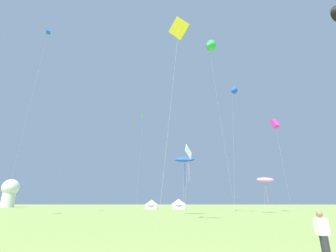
{
  "coord_description": "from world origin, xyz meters",
  "views": [
    {
      "loc": [
        0.63,
        -4.81,
        2.05
      ],
      "look_at": [
        0.0,
        32.0,
        13.93
      ],
      "focal_mm": 25.2,
      "sensor_mm": 36.0,
      "label": 1
    }
  ],
  "objects_px": {
    "kite_green_delta": "(209,46)",
    "festival_tent_center": "(152,204)",
    "person_spectator": "(324,237)",
    "kite_blue_parafoil": "(184,160)",
    "kite_pink_parafoil": "(265,180)",
    "kite_magenta_box": "(275,124)",
    "kite_green_diamond": "(142,121)",
    "kite_yellow_diamond": "(179,29)",
    "festival_tent_left": "(179,203)",
    "observatory_dome": "(10,191)",
    "kite_white_diamond": "(188,154)",
    "kite_blue_delta": "(233,91)",
    "kite_blue_box": "(48,32)"
  },
  "relations": [
    {
      "from": "kite_green_delta",
      "to": "festival_tent_center",
      "type": "relative_size",
      "value": 8.89
    },
    {
      "from": "person_spectator",
      "to": "festival_tent_center",
      "type": "distance_m",
      "value": 65.34
    },
    {
      "from": "kite_blue_parafoil",
      "to": "kite_pink_parafoil",
      "type": "xyz_separation_m",
      "value": [
        16.49,
        7.82,
        -2.79
      ]
    },
    {
      "from": "kite_magenta_box",
      "to": "person_spectator",
      "type": "distance_m",
      "value": 47.85
    },
    {
      "from": "kite_magenta_box",
      "to": "kite_green_diamond",
      "type": "distance_m",
      "value": 30.86
    },
    {
      "from": "kite_yellow_diamond",
      "to": "kite_pink_parafoil",
      "type": "relative_size",
      "value": 3.23
    },
    {
      "from": "festival_tent_left",
      "to": "observatory_dome",
      "type": "height_order",
      "value": "observatory_dome"
    },
    {
      "from": "kite_magenta_box",
      "to": "person_spectator",
      "type": "relative_size",
      "value": 11.45
    },
    {
      "from": "kite_white_diamond",
      "to": "person_spectator",
      "type": "height_order",
      "value": "kite_white_diamond"
    },
    {
      "from": "kite_green_diamond",
      "to": "kite_blue_delta",
      "type": "bearing_deg",
      "value": -26.7
    },
    {
      "from": "festival_tent_center",
      "to": "festival_tent_left",
      "type": "height_order",
      "value": "festival_tent_left"
    },
    {
      "from": "kite_white_diamond",
      "to": "kite_magenta_box",
      "type": "bearing_deg",
      "value": 43.04
    },
    {
      "from": "observatory_dome",
      "to": "kite_magenta_box",
      "type": "bearing_deg",
      "value": -27.76
    },
    {
      "from": "kite_magenta_box",
      "to": "kite_green_diamond",
      "type": "bearing_deg",
      "value": 170.5
    },
    {
      "from": "kite_green_delta",
      "to": "festival_tent_center",
      "type": "xyz_separation_m",
      "value": [
        -14.38,
        29.88,
        -33.16
      ]
    },
    {
      "from": "kite_blue_parafoil",
      "to": "kite_pink_parafoil",
      "type": "bearing_deg",
      "value": 25.35
    },
    {
      "from": "person_spectator",
      "to": "kite_blue_delta",
      "type": "bearing_deg",
      "value": 78.3
    },
    {
      "from": "kite_green_delta",
      "to": "observatory_dome",
      "type": "height_order",
      "value": "kite_green_delta"
    },
    {
      "from": "kite_blue_parafoil",
      "to": "kite_green_diamond",
      "type": "xyz_separation_m",
      "value": [
        -9.56,
        14.61,
        12.23
      ]
    },
    {
      "from": "kite_yellow_diamond",
      "to": "kite_green_diamond",
      "type": "xyz_separation_m",
      "value": [
        -8.22,
        33.04,
        0.43
      ]
    },
    {
      "from": "kite_green_delta",
      "to": "kite_blue_box",
      "type": "distance_m",
      "value": 34.76
    },
    {
      "from": "kite_yellow_diamond",
      "to": "festival_tent_center",
      "type": "height_order",
      "value": "kite_yellow_diamond"
    },
    {
      "from": "kite_blue_parafoil",
      "to": "kite_magenta_box",
      "type": "distance_m",
      "value": 24.79
    },
    {
      "from": "kite_white_diamond",
      "to": "festival_tent_left",
      "type": "height_order",
      "value": "kite_white_diamond"
    },
    {
      "from": "kite_blue_delta",
      "to": "festival_tent_center",
      "type": "relative_size",
      "value": 6.23
    },
    {
      "from": "kite_pink_parafoil",
      "to": "kite_blue_box",
      "type": "bearing_deg",
      "value": -170.99
    },
    {
      "from": "kite_yellow_diamond",
      "to": "festival_tent_center",
      "type": "xyz_separation_m",
      "value": [
        -6.99,
        51.43,
        -19.39
      ]
    },
    {
      "from": "person_spectator",
      "to": "observatory_dome",
      "type": "xyz_separation_m",
      "value": [
        -70.35,
        87.05,
        5.16
      ]
    },
    {
      "from": "kite_yellow_diamond",
      "to": "kite_blue_parafoil",
      "type": "xyz_separation_m",
      "value": [
        1.33,
        18.43,
        -11.8
      ]
    },
    {
      "from": "kite_blue_delta",
      "to": "kite_green_diamond",
      "type": "height_order",
      "value": "kite_blue_delta"
    },
    {
      "from": "festival_tent_center",
      "to": "festival_tent_left",
      "type": "relative_size",
      "value": 0.92
    },
    {
      "from": "kite_yellow_diamond",
      "to": "kite_green_diamond",
      "type": "relative_size",
      "value": 0.96
    },
    {
      "from": "kite_green_delta",
      "to": "kite_magenta_box",
      "type": "distance_m",
      "value": 22.64
    },
    {
      "from": "kite_blue_box",
      "to": "festival_tent_left",
      "type": "bearing_deg",
      "value": 48.8
    },
    {
      "from": "kite_green_delta",
      "to": "kite_pink_parafoil",
      "type": "relative_size",
      "value": 5.24
    },
    {
      "from": "kite_pink_parafoil",
      "to": "person_spectator",
      "type": "xyz_separation_m",
      "value": [
        -13.21,
        -39.11,
        -5.41
      ]
    },
    {
      "from": "kite_yellow_diamond",
      "to": "kite_blue_box",
      "type": "bearing_deg",
      "value": 144.93
    },
    {
      "from": "person_spectator",
      "to": "observatory_dome",
      "type": "height_order",
      "value": "observatory_dome"
    },
    {
      "from": "festival_tent_center",
      "to": "festival_tent_left",
      "type": "xyz_separation_m",
      "value": [
        8.07,
        0.0,
        0.13
      ]
    },
    {
      "from": "kite_blue_parafoil",
      "to": "kite_blue_box",
      "type": "bearing_deg",
      "value": 178.65
    },
    {
      "from": "kite_pink_parafoil",
      "to": "kite_green_diamond",
      "type": "xyz_separation_m",
      "value": [
        -26.05,
        6.79,
        15.03
      ]
    },
    {
      "from": "kite_blue_delta",
      "to": "person_spectator",
      "type": "relative_size",
      "value": 14.66
    },
    {
      "from": "observatory_dome",
      "to": "festival_tent_left",
      "type": "bearing_deg",
      "value": -18.81
    },
    {
      "from": "kite_pink_parafoil",
      "to": "festival_tent_center",
      "type": "distance_m",
      "value": 35.68
    },
    {
      "from": "kite_green_delta",
      "to": "kite_green_diamond",
      "type": "bearing_deg",
      "value": 143.64
    },
    {
      "from": "kite_blue_delta",
      "to": "kite_magenta_box",
      "type": "bearing_deg",
      "value": 26.84
    },
    {
      "from": "festival_tent_center",
      "to": "kite_green_delta",
      "type": "bearing_deg",
      "value": -64.3
    },
    {
      "from": "kite_green_delta",
      "to": "kite_blue_box",
      "type": "xyz_separation_m",
      "value": [
        -34.6,
        -2.44,
        2.14
      ]
    },
    {
      "from": "kite_green_delta",
      "to": "kite_white_diamond",
      "type": "height_order",
      "value": "kite_green_delta"
    },
    {
      "from": "person_spectator",
      "to": "kite_yellow_diamond",
      "type": "bearing_deg",
      "value": 109.74
    }
  ]
}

